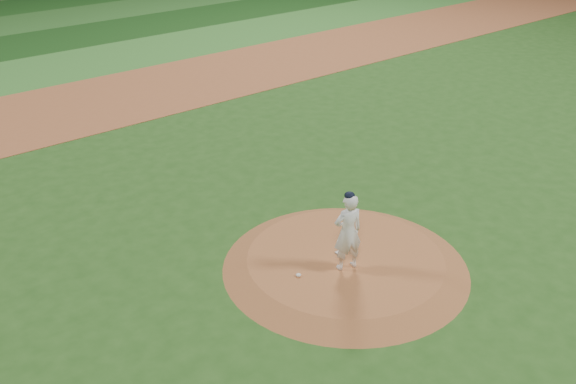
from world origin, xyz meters
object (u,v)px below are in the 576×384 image
Objects in this scene: pitchers_mound at (345,262)px; rosin_bag at (298,275)px; pitcher_on_mound at (348,232)px; pitching_rubber at (346,249)px.

rosin_bag is at bearing 174.96° from pitchers_mound.
pitcher_on_mound is (1.01, -0.41, 0.87)m from rosin_bag.
rosin_bag is (-1.51, -0.10, 0.02)m from pitching_rubber.
rosin_bag is at bearing 157.90° from pitcher_on_mound.
pitchers_mound is at bearing -5.04° from rosin_bag.
pitchers_mound is 9.70× the size of pitching_rubber.
pitcher_on_mound is (-0.27, -0.30, 1.03)m from pitchers_mound.
pitchers_mound is 2.99× the size of pitcher_on_mound.
pitchers_mound is 1.30m from rosin_bag.
pitching_rubber is 1.51m from rosin_bag.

